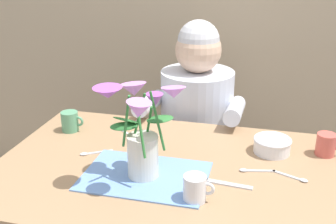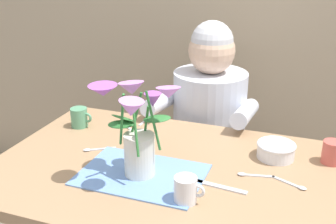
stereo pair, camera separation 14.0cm
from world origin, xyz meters
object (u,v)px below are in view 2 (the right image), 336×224
(ceramic_bowl, at_px, (276,150))
(ceramic_mug, at_px, (333,152))
(flower_vase, at_px, (137,130))
(coffee_cup, at_px, (79,117))
(dinner_knife, at_px, (217,186))
(tea_cup, at_px, (186,190))
(seated_person, at_px, (208,140))

(ceramic_bowl, distance_m, ceramic_mug, 0.19)
(flower_vase, relative_size, coffee_cup, 3.46)
(dinner_knife, bearing_deg, tea_cup, -115.64)
(tea_cup, bearing_deg, flower_vase, 155.71)
(dinner_knife, distance_m, tea_cup, 0.14)
(flower_vase, bearing_deg, dinner_knife, 5.69)
(dinner_knife, height_order, ceramic_mug, ceramic_mug)
(ceramic_bowl, xyz_separation_m, tea_cup, (-0.21, -0.37, 0.01))
(tea_cup, bearing_deg, ceramic_bowl, 60.17)
(seated_person, height_order, coffee_cup, seated_person)
(seated_person, relative_size, dinner_knife, 5.97)
(seated_person, height_order, flower_vase, seated_person)
(coffee_cup, bearing_deg, flower_vase, -36.23)
(ceramic_bowl, relative_size, dinner_knife, 0.72)
(dinner_knife, xyz_separation_m, coffee_cup, (-0.65, 0.26, 0.04))
(ceramic_bowl, xyz_separation_m, ceramic_mug, (0.19, 0.03, 0.01))
(seated_person, relative_size, ceramic_bowl, 8.35)
(tea_cup, height_order, ceramic_mug, same)
(flower_vase, distance_m, tea_cup, 0.24)
(flower_vase, relative_size, ceramic_mug, 3.46)
(seated_person, height_order, tea_cup, seated_person)
(flower_vase, xyz_separation_m, ceramic_mug, (0.59, 0.31, -0.13))
(dinner_knife, bearing_deg, ceramic_bowl, 66.43)
(flower_vase, xyz_separation_m, ceramic_bowl, (0.40, 0.28, -0.14))
(tea_cup, bearing_deg, seated_person, 100.00)
(seated_person, relative_size, flower_vase, 3.53)
(seated_person, distance_m, coffee_cup, 0.64)
(flower_vase, height_order, ceramic_mug, flower_vase)
(flower_vase, height_order, ceramic_bowl, flower_vase)
(dinner_knife, xyz_separation_m, ceramic_mug, (0.33, 0.29, 0.04))
(dinner_knife, height_order, coffee_cup, coffee_cup)
(flower_vase, distance_m, coffee_cup, 0.50)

